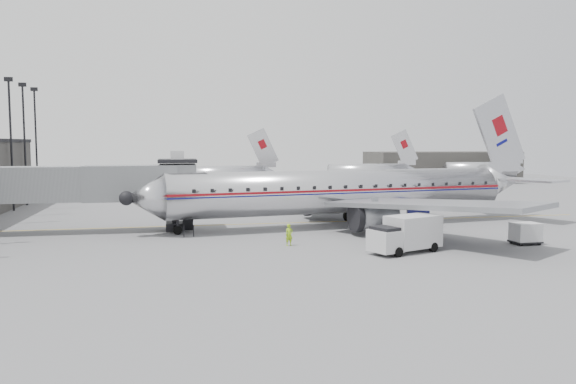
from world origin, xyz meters
name	(u,v)px	position (x,y,z in m)	size (l,w,h in m)	color
ground	(284,233)	(0.00, 0.00, 0.00)	(160.00, 160.00, 0.00)	slate
hangar	(441,166)	(45.00, 60.00, 3.00)	(30.00, 12.00, 6.00)	#393734
apron_line	(302,222)	(3.00, 6.00, 0.01)	(0.15, 60.00, 0.01)	gold
jet_bridge	(88,185)	(-16.66, 3.67, 4.18)	(21.00, 6.20, 7.10)	#5D6062
distant_aircraft_near	(222,175)	(-1.79, 42.00, 2.73)	(16.39, 3.20, 10.26)	silver
distant_aircraft_mid	(369,172)	(24.21, 46.00, 2.73)	(16.39, 3.20, 10.26)	silver
distant_aircraft_far	(481,170)	(48.21, 50.00, 2.73)	(16.39, 3.20, 10.26)	silver
airliner	(349,191)	(6.81, 3.11, 3.26)	(40.84, 37.61, 12.96)	silver
service_van	(406,233)	(6.82, -10.22, 1.37)	(5.91, 3.99, 2.60)	#BBBCBE
baggage_cart_navy	(418,216)	(13.34, 2.00, 0.87)	(2.48, 2.16, 1.64)	#0D0D35
baggage_cart_white	(525,233)	(17.23, -9.01, 0.88)	(2.17, 1.69, 1.65)	silver
ramp_worker	(289,235)	(-0.82, -6.00, 0.84)	(0.61, 0.40, 1.68)	#94C917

